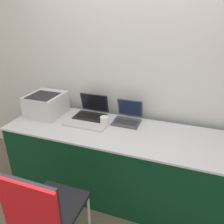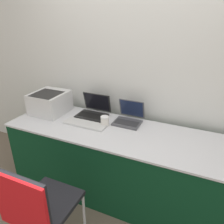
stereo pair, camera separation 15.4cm
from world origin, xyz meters
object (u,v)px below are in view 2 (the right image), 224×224
(printer, at_px, (50,102))
(chair, at_px, (35,205))
(laptop_left, at_px, (94,111))
(laptop_right, at_px, (129,118))
(external_keyboard, at_px, (85,124))
(coffee_cup, at_px, (105,121))

(printer, distance_m, chair, 1.26)
(laptop_left, bearing_deg, printer, -164.32)
(printer, distance_m, laptop_right, 0.95)
(laptop_left, bearing_deg, external_keyboard, -82.05)
(laptop_right, height_order, external_keyboard, laptop_right)
(printer, relative_size, chair, 0.44)
(external_keyboard, bearing_deg, laptop_left, 97.95)
(coffee_cup, distance_m, chair, 1.03)
(laptop_left, distance_m, external_keyboard, 0.27)
(external_keyboard, height_order, chair, chair)
(laptop_right, bearing_deg, chair, -104.24)
(printer, bearing_deg, chair, -58.05)
(laptop_right, distance_m, coffee_cup, 0.27)
(external_keyboard, xyz_separation_m, coffee_cup, (0.19, 0.08, 0.04))
(laptop_right, height_order, coffee_cup, laptop_right)
(laptop_right, xyz_separation_m, chair, (-0.30, -1.17, -0.26))
(laptop_right, xyz_separation_m, coffee_cup, (-0.20, -0.18, -0.00))
(laptop_left, xyz_separation_m, laptop_right, (0.43, -0.00, -0.00))
(laptop_left, height_order, chair, laptop_left)
(laptop_left, relative_size, external_keyboard, 0.73)
(laptop_right, bearing_deg, printer, -171.64)
(laptop_right, distance_m, chair, 1.23)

